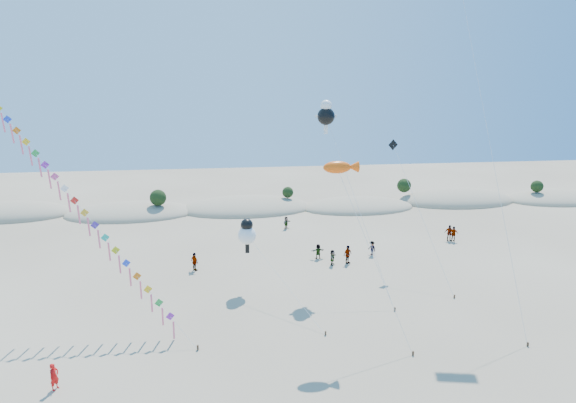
% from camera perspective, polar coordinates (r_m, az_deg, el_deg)
% --- Properties ---
extents(dune_ridge, '(145.30, 11.49, 5.57)m').
position_cam_1_polar(dune_ridge, '(69.13, -4.06, -0.79)').
color(dune_ridge, gray).
rests_on(dune_ridge, ground).
extents(kite_train, '(22.53, 15.60, 23.61)m').
position_cam_1_polar(kite_train, '(40.86, -27.61, 4.80)').
color(kite_train, '#3F2D1E').
rests_on(kite_train, ground).
extents(fish_kite, '(5.31, 5.57, 12.34)m').
position_cam_1_polar(fish_kite, '(33.75, 6.33, 3.99)').
color(fish_kite, '#3F2D1E').
rests_on(fish_kite, ground).
extents(cartoon_kite_low, '(5.93, 10.02, 6.29)m').
position_cam_1_polar(cartoon_kite_low, '(41.72, -4.88, -3.76)').
color(cartoon_kite_low, '#3F2D1E').
rests_on(cartoon_kite_low, ground).
extents(cartoon_kite_high, '(4.82, 10.69, 16.12)m').
position_cam_1_polar(cartoon_kite_high, '(44.42, 4.54, 10.25)').
color(cartoon_kite_high, '#3F2D1E').
rests_on(cartoon_kite_high, ground).
extents(dark_kite, '(2.88, 10.60, 12.22)m').
position_cam_1_polar(dark_kite, '(47.02, 13.90, 2.62)').
color(dark_kite, '#3F2D1E').
rests_on(dark_kite, ground).
extents(flyer_foreground, '(0.64, 0.72, 1.67)m').
position_cam_1_polar(flyer_foreground, '(33.05, -25.96, -18.16)').
color(flyer_foreground, red).
rests_on(flyer_foreground, ground).
extents(beachgoers, '(29.81, 14.12, 1.88)m').
position_cam_1_polar(beachgoers, '(52.24, 5.70, -4.90)').
color(beachgoers, slate).
rests_on(beachgoers, ground).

